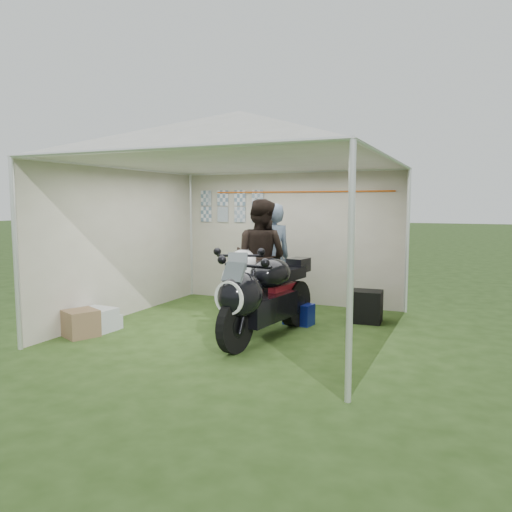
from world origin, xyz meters
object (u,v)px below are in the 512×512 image
object	(u,v)px
canopy_tent	(241,143)
crate_0	(98,320)
crate_2	(110,322)
crate_1	(81,323)
person_dark_jacket	(260,258)
equipment_box	(365,306)
motorcycle_black	(264,294)
motorcycle_white	(243,280)
person_blue_jacket	(272,257)
paddock_stand	(299,314)

from	to	relation	value
canopy_tent	crate_0	bearing A→B (deg)	-151.30
crate_2	crate_1	bearing A→B (deg)	-100.84
person_dark_jacket	equipment_box	distance (m)	1.75
equipment_box	crate_1	size ratio (longest dim) A/B	1.20
motorcycle_black	person_dark_jacket	bearing A→B (deg)	122.91
person_dark_jacket	equipment_box	world-z (taller)	person_dark_jacket
canopy_tent	crate_0	distance (m)	3.14
motorcycle_white	crate_1	size ratio (longest dim) A/B	5.41
canopy_tent	crate_2	xyz separation A→B (m)	(-1.66, -0.81, -2.48)
motorcycle_white	equipment_box	bearing A→B (deg)	-0.31
person_blue_jacket	crate_0	distance (m)	2.90
crate_1	person_blue_jacket	bearing A→B (deg)	56.04
equipment_box	person_blue_jacket	bearing A→B (deg)	171.38
person_blue_jacket	crate_2	distance (m)	2.74
equipment_box	crate_1	world-z (taller)	equipment_box
motorcycle_white	motorcycle_black	distance (m)	1.18
person_dark_jacket	crate_2	bearing A→B (deg)	51.47
equipment_box	person_dark_jacket	bearing A→B (deg)	-172.15
crate_1	canopy_tent	bearing A→B (deg)	36.22
paddock_stand	crate_2	bearing A→B (deg)	-150.92
equipment_box	crate_2	xyz separation A→B (m)	(-3.20, -1.83, -0.14)
crate_1	motorcycle_black	bearing A→B (deg)	19.09
person_dark_jacket	crate_1	world-z (taller)	person_dark_jacket
canopy_tent	person_blue_jacket	bearing A→B (deg)	91.64
motorcycle_black	person_dark_jacket	distance (m)	1.46
motorcycle_black	equipment_box	world-z (taller)	motorcycle_black
canopy_tent	motorcycle_black	distance (m)	2.10
canopy_tent	motorcycle_white	xyz separation A→B (m)	(-0.18, 0.44, -1.97)
canopy_tent	crate_2	world-z (taller)	canopy_tent
canopy_tent	crate_2	size ratio (longest dim) A/B	21.05
motorcycle_black	crate_1	distance (m)	2.46
motorcycle_black	person_blue_jacket	world-z (taller)	person_blue_jacket
crate_2	crate_0	bearing A→B (deg)	-120.91
person_blue_jacket	crate_1	size ratio (longest dim) A/B	4.44
crate_2	person_dark_jacket	bearing A→B (deg)	45.07
crate_1	crate_2	xyz separation A→B (m)	(0.09, 0.48, -0.08)
crate_1	paddock_stand	bearing A→B (deg)	36.17
canopy_tent	equipment_box	distance (m)	2.98
person_blue_jacket	crate_2	bearing A→B (deg)	6.03
motorcycle_black	equipment_box	distance (m)	1.85
motorcycle_white	crate_0	size ratio (longest dim) A/B	4.55
equipment_box	canopy_tent	bearing A→B (deg)	-146.43
motorcycle_black	crate_1	bearing A→B (deg)	-152.75
person_dark_jacket	crate_0	distance (m)	2.56
person_blue_jacket	crate_0	bearing A→B (deg)	6.48
person_dark_jacket	canopy_tent	bearing A→B (deg)	100.23
paddock_stand	crate_2	distance (m)	2.68
person_dark_jacket	person_blue_jacket	distance (m)	0.46
crate_2	canopy_tent	bearing A→B (deg)	25.90
person_dark_jacket	person_blue_jacket	xyz separation A→B (m)	(0.02, 0.46, -0.03)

